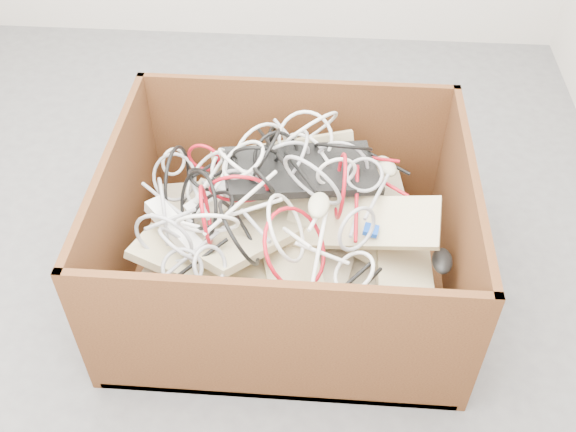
# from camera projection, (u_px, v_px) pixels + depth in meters

# --- Properties ---
(ground) EXTENTS (3.00, 3.00, 0.00)m
(ground) POSITION_uv_depth(u_px,v_px,m) (232.00, 232.00, 2.51)
(ground) COLOR #4F4F51
(ground) RESTS_ON ground
(cardboard_box) EXTENTS (1.13, 0.94, 0.54)m
(cardboard_box) POSITION_uv_depth(u_px,v_px,m) (283.00, 254.00, 2.24)
(cardboard_box) COLOR #381C0E
(cardboard_box) RESTS_ON ground
(keyboard_pile) EXTENTS (0.97, 0.84, 0.34)m
(keyboard_pile) POSITION_uv_depth(u_px,v_px,m) (300.00, 223.00, 2.14)
(keyboard_pile) COLOR #BEB786
(keyboard_pile) RESTS_ON cardboard_box
(mice_scatter) EXTENTS (0.80, 0.69, 0.23)m
(mice_scatter) POSITION_uv_depth(u_px,v_px,m) (321.00, 224.00, 2.06)
(mice_scatter) COLOR #B8B494
(mice_scatter) RESTS_ON keyboard_pile
(power_strip_left) EXTENTS (0.28, 0.25, 0.13)m
(power_strip_left) POSITION_uv_depth(u_px,v_px,m) (228.00, 187.00, 2.17)
(power_strip_left) COLOR white
(power_strip_left) RESTS_ON keyboard_pile
(power_strip_right) EXTENTS (0.25, 0.24, 0.10)m
(power_strip_right) POSITION_uv_depth(u_px,v_px,m) (179.00, 232.00, 2.03)
(power_strip_right) COLOR white
(power_strip_right) RESTS_ON keyboard_pile
(vga_plug) EXTENTS (0.05, 0.05, 0.03)m
(vga_plug) POSITION_uv_depth(u_px,v_px,m) (371.00, 230.00, 2.04)
(vga_plug) COLOR #0C3BB5
(vga_plug) RESTS_ON keyboard_pile
(cable_tangle) EXTENTS (0.93, 0.78, 0.46)m
(cable_tangle) POSITION_uv_depth(u_px,v_px,m) (256.00, 186.00, 2.09)
(cable_tangle) COLOR silver
(cable_tangle) RESTS_ON keyboard_pile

